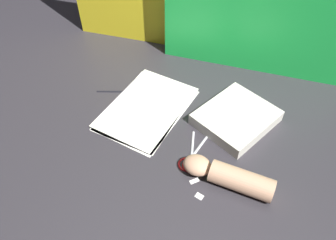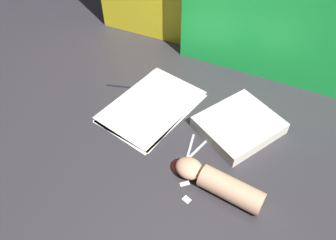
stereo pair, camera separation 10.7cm
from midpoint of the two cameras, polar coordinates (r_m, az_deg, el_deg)
name	(u,v)px [view 1 (the left image)]	position (r m, az deg, el deg)	size (l,w,h in m)	color
ground_plane	(164,130)	(1.12, -3.38, -1.94)	(6.00, 6.00, 0.00)	#2D2B30
backdrop_panel_center	(266,24)	(1.28, 14.40, 15.83)	(0.77, 0.16, 0.42)	green
paper_stack	(147,108)	(1.19, -6.27, 1.96)	(0.26, 0.37, 0.01)	white
book_closed	(236,118)	(1.14, 9.18, 0.26)	(0.28, 0.31, 0.04)	silver
scissors	(191,158)	(1.04, 1.07, -6.85)	(0.09, 0.17, 0.01)	silver
hand_forearm	(229,176)	(0.97, 7.49, -9.91)	(0.28, 0.09, 0.07)	tan
paper_scrap_near	(199,196)	(0.97, 2.26, -13.31)	(0.03, 0.02, 0.00)	white
paper_scrap_mid	(194,181)	(1.00, 1.51, -10.75)	(0.03, 0.03, 0.00)	white
pen	(113,91)	(1.28, -12.01, 4.86)	(0.11, 0.06, 0.01)	black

